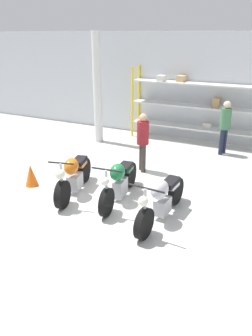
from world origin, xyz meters
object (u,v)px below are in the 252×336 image
at_px(shelving_rack, 196,105).
at_px(motorcycle_green, 119,181).
at_px(motorcycle_orange, 74,176).
at_px(motorcycle_silver, 162,199).
at_px(person_browsing, 143,138).
at_px(traffic_cone, 31,175).
at_px(person_near_rack, 225,124).

distance_m(shelving_rack, motorcycle_green, 5.02).
bearing_deg(shelving_rack, motorcycle_green, -93.84).
distance_m(motorcycle_orange, motorcycle_silver, 2.25).
relative_size(person_browsing, traffic_cone, 2.91).
bearing_deg(person_near_rack, shelving_rack, -14.24).
distance_m(motorcycle_silver, person_browsing, 2.60).
bearing_deg(person_browsing, traffic_cone, 4.48).
xyz_separation_m(motorcycle_orange, person_browsing, (0.87, 1.99, 0.48)).
bearing_deg(person_browsing, motorcycle_orange, 25.67).
relative_size(shelving_rack, person_browsing, 2.87).
bearing_deg(shelving_rack, person_near_rack, -34.27).
bearing_deg(person_near_rack, traffic_cone, 69.89).
xyz_separation_m(motorcycle_orange, motorcycle_green, (1.10, 0.20, 0.00)).
height_order(motorcycle_orange, motorcycle_silver, motorcycle_orange).
distance_m(person_browsing, traffic_cone, 3.02).
relative_size(motorcycle_green, motorcycle_silver, 0.98).
height_order(motorcycle_green, person_browsing, person_browsing).
height_order(motorcycle_silver, traffic_cone, motorcycle_silver).
relative_size(motorcycle_orange, person_near_rack, 1.20).
relative_size(motorcycle_silver, person_near_rack, 1.30).
bearing_deg(motorcycle_silver, shelving_rack, -167.86).
distance_m(motorcycle_green, person_near_rack, 4.44).
height_order(motorcycle_silver, person_browsing, person_browsing).
height_order(shelving_rack, motorcycle_silver, shelving_rack).
xyz_separation_m(motorcycle_green, traffic_cone, (-2.31, -0.30, -0.18)).
height_order(motorcycle_orange, traffic_cone, motorcycle_orange).
bearing_deg(traffic_cone, motorcycle_green, 7.42).
relative_size(person_browsing, person_near_rack, 0.96).
bearing_deg(shelving_rack, person_browsing, -100.09).
bearing_deg(shelving_rack, traffic_cone, -116.75).
xyz_separation_m(shelving_rack, motorcycle_green, (-0.33, -4.93, -0.84)).
bearing_deg(person_near_rack, motorcycle_green, 90.72).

